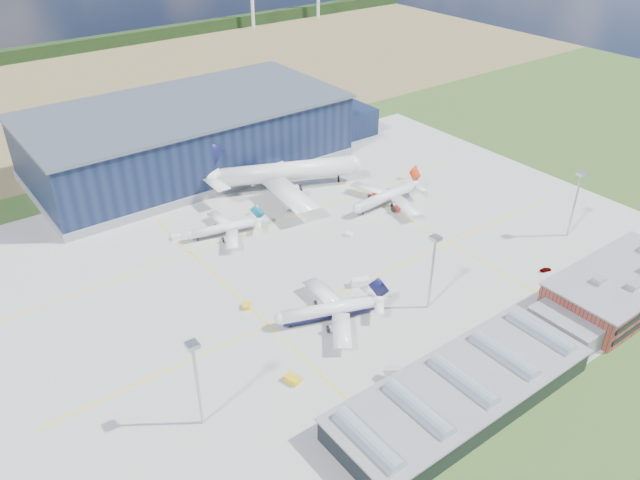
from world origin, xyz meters
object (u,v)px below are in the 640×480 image
(hangar, at_px, (194,138))
(gse_cart_a, at_px, (349,235))
(car_b, at_px, (522,314))
(gse_tug_a, at_px, (292,379))
(car_a, at_px, (546,270))
(airliner_red, at_px, (386,192))
(light_mast_east, at_px, (577,194))
(gse_van_a, at_px, (360,282))
(airliner_navy, at_px, (328,304))
(light_mast_center, at_px, (433,261))
(airstair, at_px, (395,377))
(gse_tug_c, at_px, (200,232))
(airliner_widebody, at_px, (286,162))
(gse_van_c, at_px, (587,267))
(gse_tug_b, at_px, (246,306))
(gse_cart_b, at_px, (176,237))
(airliner_regional, at_px, (223,224))
(ops_building, at_px, (621,287))
(light_mast_west, at_px, (196,371))

(hangar, height_order, gse_cart_a, hangar)
(car_b, bearing_deg, gse_tug_a, 97.00)
(car_a, xyz_separation_m, car_b, (-23.40, -9.31, -0.05))
(airliner_red, distance_m, car_a, 61.85)
(light_mast_east, height_order, car_a, light_mast_east)
(gse_van_a, bearing_deg, gse_cart_a, -8.59)
(gse_tug_a, bearing_deg, hangar, 58.34)
(airliner_navy, bearing_deg, gse_cart_a, -116.37)
(light_mast_center, height_order, airstair, light_mast_center)
(airliner_red, distance_m, gse_tug_c, 66.68)
(airliner_red, relative_size, gse_tug_c, 10.43)
(gse_tug_a, height_order, airstair, airstair)
(airliner_widebody, distance_m, gse_van_c, 109.50)
(gse_tug_b, relative_size, gse_cart_b, 0.98)
(gse_van_c, bearing_deg, airliner_regional, 63.45)
(gse_tug_b, xyz_separation_m, airstair, (13.39, -46.08, 0.96))
(gse_van_c, xyz_separation_m, car_a, (-10.06, 7.31, -0.70))
(gse_tug_b, bearing_deg, gse_van_a, 14.81)
(airliner_navy, relative_size, airliner_regional, 1.20)
(ops_building, distance_m, gse_van_c, 15.78)
(gse_tug_a, xyz_separation_m, gse_van_a, (38.36, 20.66, 0.39))
(airliner_red, distance_m, airliner_regional, 59.26)
(airliner_widebody, bearing_deg, car_a, -48.56)
(light_mast_center, relative_size, gse_van_c, 4.20)
(light_mast_center, bearing_deg, airliner_regional, 111.16)
(light_mast_west, xyz_separation_m, light_mast_center, (70.00, 0.00, 0.00))
(ops_building, relative_size, gse_tug_a, 12.38)
(car_a, bearing_deg, airliner_red, 26.21)
(airliner_widebody, xyz_separation_m, gse_van_a, (-18.68, -65.72, -9.48))
(gse_cart_a, bearing_deg, light_mast_east, -57.41)
(gse_tug_a, xyz_separation_m, car_a, (88.24, -7.32, -0.16))
(gse_tug_a, distance_m, car_a, 88.55)
(gse_cart_a, relative_size, gse_van_c, 0.50)
(gse_van_a, bearing_deg, gse_tug_b, 95.45)
(airliner_red, distance_m, airliner_widebody, 39.11)
(airliner_widebody, distance_m, airstair, 108.08)
(light_mast_center, xyz_separation_m, airliner_widebody, (10.14, 85.00, -4.78))
(light_mast_center, xyz_separation_m, gse_tug_c, (-32.29, 73.83, -14.71))
(airstair, distance_m, car_b, 45.25)
(light_mast_center, xyz_separation_m, airliner_navy, (-25.78, 12.26, -10.05))
(gse_tug_a, xyz_separation_m, car_b, (64.84, -16.62, -0.22))
(ops_building, height_order, airliner_red, airliner_red)
(car_a, bearing_deg, hangar, 36.08)
(gse_cart_b, bearing_deg, gse_tug_b, -163.42)
(airliner_regional, bearing_deg, gse_van_c, 146.61)
(gse_van_c, bearing_deg, gse_tug_c, 63.72)
(airliner_navy, height_order, airliner_widebody, airliner_widebody)
(airliner_red, xyz_separation_m, gse_cart_b, (-70.42, 23.86, -4.98))
(gse_van_c, height_order, car_a, gse_van_c)
(airliner_widebody, relative_size, car_a, 18.22)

